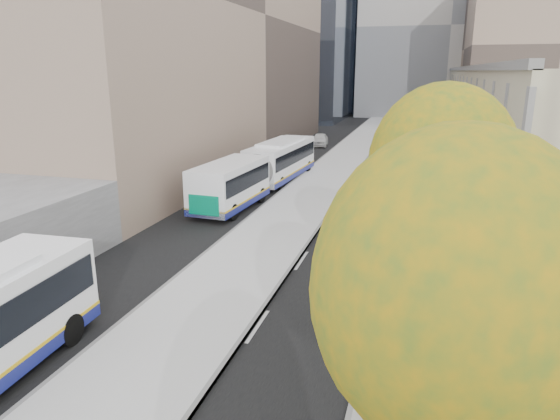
% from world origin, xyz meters
% --- Properties ---
extents(bus_platform, '(4.25, 150.00, 0.15)m').
position_xyz_m(bus_platform, '(-3.88, 35.00, 0.07)').
color(bus_platform, '#B8B8B8').
rests_on(bus_platform, ground).
extents(sidewalk, '(4.75, 150.00, 0.08)m').
position_xyz_m(sidewalk, '(4.12, 35.00, 0.04)').
color(sidewalk, gray).
rests_on(sidewalk, ground).
extents(building_tan, '(18.00, 92.00, 8.00)m').
position_xyz_m(building_tan, '(15.50, 64.00, 4.00)').
color(building_tan, gray).
rests_on(building_tan, ground).
extents(building_midrise, '(24.00, 46.00, 25.00)m').
position_xyz_m(building_midrise, '(-22.50, 41.00, 12.50)').
color(building_midrise, gray).
rests_on(building_midrise, ground).
extents(building_far_block, '(30.00, 18.00, 30.00)m').
position_xyz_m(building_far_block, '(6.00, 96.00, 15.00)').
color(building_far_block, '#A29D96').
rests_on(building_far_block, ground).
extents(bus_shelter, '(1.90, 4.40, 2.53)m').
position_xyz_m(bus_shelter, '(5.69, 10.96, 2.19)').
color(bus_shelter, '#383A3F').
rests_on(bus_shelter, sidewalk).
extents(tree_b, '(4.00, 4.00, 6.97)m').
position_xyz_m(tree_b, '(3.60, 5.00, 5.04)').
color(tree_b, black).
rests_on(tree_b, sidewalk).
extents(tree_c, '(4.20, 4.20, 7.28)m').
position_xyz_m(tree_c, '(3.60, 13.00, 5.25)').
color(tree_c, black).
rests_on(tree_c, sidewalk).
extents(bus_far, '(3.55, 16.86, 2.79)m').
position_xyz_m(bus_far, '(-7.31, 30.03, 1.52)').
color(bus_far, white).
rests_on(bus_far, ground).
extents(distant_car, '(2.07, 4.19, 1.38)m').
position_xyz_m(distant_car, '(-7.77, 51.72, 0.69)').
color(distant_car, silver).
rests_on(distant_car, ground).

